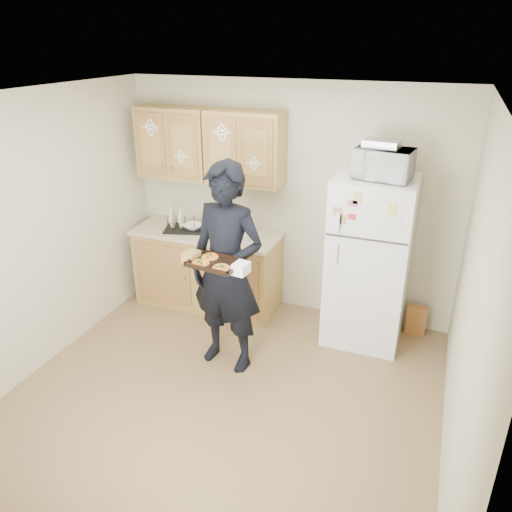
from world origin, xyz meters
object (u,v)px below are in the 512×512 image
object	(u,v)px
person	(227,270)
baking_tray	(216,264)
microwave	(383,164)
dish_rack	(185,222)
refrigerator	(369,262)

from	to	relation	value
person	baking_tray	distance (m)	0.36
microwave	dish_rack	bearing A→B (deg)	-174.69
baking_tray	dish_rack	distance (m)	1.57
refrigerator	microwave	size ratio (longest dim) A/B	3.40
refrigerator	dish_rack	size ratio (longest dim) A/B	3.83
refrigerator	person	bearing A→B (deg)	-140.86
person	microwave	world-z (taller)	microwave
person	microwave	distance (m)	1.68
person	dish_rack	bearing A→B (deg)	141.74
person	microwave	xyz separation A→B (m)	(1.16, 0.86, 0.86)
microwave	refrigerator	bearing A→B (deg)	140.23
dish_rack	refrigerator	bearing A→B (deg)	-0.65
baking_tray	refrigerator	bearing A→B (deg)	55.15
refrigerator	dish_rack	world-z (taller)	refrigerator
person	dish_rack	size ratio (longest dim) A/B	4.39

